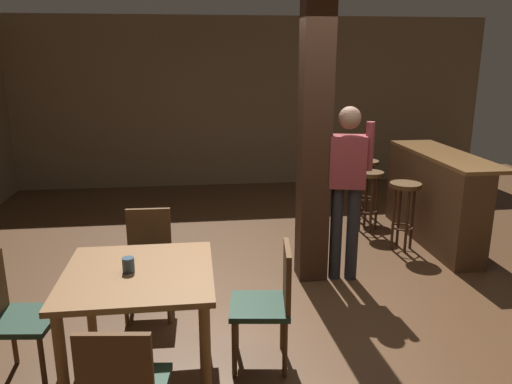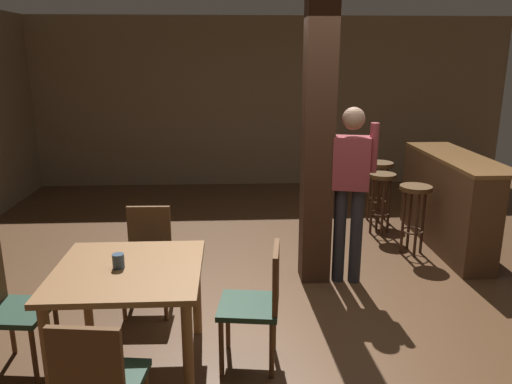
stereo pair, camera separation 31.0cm
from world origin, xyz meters
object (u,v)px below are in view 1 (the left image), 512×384
at_px(chair_east, 270,299).
at_px(bar_stool_mid, 369,187).
at_px(bar_stool_far, 365,175).
at_px(standing_person, 347,182).
at_px(dining_table, 139,288).
at_px(chair_north, 149,256).
at_px(bar_counter, 433,197).
at_px(napkin_cup, 128,265).
at_px(bar_stool_near, 404,200).
at_px(chair_west, 11,313).

height_order(chair_east, bar_stool_mid, chair_east).
bearing_deg(bar_stool_far, standing_person, -114.32).
distance_m(chair_east, standing_person, 1.70).
bearing_deg(dining_table, bar_stool_mid, 46.11).
bearing_deg(chair_north, bar_counter, 22.46).
bearing_deg(napkin_cup, bar_stool_mid, 45.39).
relative_size(bar_stool_near, bar_stool_mid, 1.02).
relative_size(chair_north, napkin_cup, 8.88).
height_order(dining_table, standing_person, standing_person).
distance_m(chair_north, standing_person, 1.97).
distance_m(bar_stool_near, bar_stool_far, 1.21).
bearing_deg(dining_table, chair_north, 91.04).
height_order(bar_counter, bar_stool_near, bar_counter).
bearing_deg(bar_stool_near, standing_person, -143.24).
xyz_separation_m(napkin_cup, bar_stool_far, (2.75, 3.20, -0.22)).
distance_m(chair_west, chair_north, 1.21).
bearing_deg(chair_north, bar_stool_mid, 34.47).
xyz_separation_m(napkin_cup, bar_counter, (3.27, 2.23, -0.27)).
height_order(dining_table, bar_stool_far, bar_stool_far).
bearing_deg(chair_north, chair_west, -133.90).
height_order(chair_west, chair_north, same).
bearing_deg(napkin_cup, bar_stool_near, 35.43).
distance_m(chair_east, bar_counter, 3.21).
xyz_separation_m(standing_person, bar_stool_far, (0.85, 1.88, -0.40)).
bearing_deg(bar_stool_far, dining_table, -130.03).
height_order(dining_table, bar_stool_near, bar_stool_near).
distance_m(chair_west, bar_stool_far, 4.77).
height_order(dining_table, chair_west, chair_west).
distance_m(standing_person, bar_counter, 1.70).
distance_m(dining_table, napkin_cup, 0.18).
height_order(napkin_cup, bar_stool_far, napkin_cup).
height_order(chair_west, bar_stool_far, chair_west).
height_order(chair_east, chair_north, same).
bearing_deg(bar_counter, dining_table, -145.17).
height_order(napkin_cup, standing_person, standing_person).
relative_size(bar_counter, bar_stool_far, 2.37).
bearing_deg(bar_counter, chair_west, -151.51).
distance_m(chair_west, bar_stool_near, 4.11).
xyz_separation_m(napkin_cup, standing_person, (1.91, 1.32, 0.18)).
bearing_deg(bar_counter, standing_person, -146.49).
distance_m(dining_table, chair_north, 0.91).
relative_size(chair_east, napkin_cup, 8.88).
relative_size(bar_counter, bar_stool_mid, 2.47).
distance_m(dining_table, bar_counter, 3.91).
xyz_separation_m(dining_table, bar_stool_near, (2.75, 2.00, -0.06)).
bearing_deg(bar_stool_near, bar_counter, 26.41).
xyz_separation_m(chair_north, standing_person, (1.86, 0.43, 0.50)).
distance_m(dining_table, bar_stool_near, 3.40).
bearing_deg(napkin_cup, bar_counter, 34.26).
xyz_separation_m(bar_counter, bar_stool_mid, (-0.63, 0.45, 0.03)).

